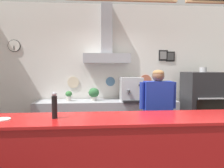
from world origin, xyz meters
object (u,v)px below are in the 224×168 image
object	(u,v)px
pizza_oven	(202,108)
espresso_machine	(131,89)
potted_thyme	(69,95)
condiment_plate	(2,119)
potted_oregano	(94,93)
pepper_grinder	(54,105)
shop_worker	(158,114)

from	to	relation	value
pizza_oven	espresso_machine	xyz separation A→B (m)	(-1.46, 0.19, 0.39)
potted_thyme	condiment_plate	bearing A→B (deg)	-101.88
potted_oregano	pepper_grinder	bearing A→B (deg)	-101.21
shop_worker	potted_oregano	distance (m)	1.52
shop_worker	espresso_machine	size ratio (longest dim) A/B	2.76
espresso_machine	potted_oregano	world-z (taller)	espresso_machine
pepper_grinder	potted_oregano	bearing A→B (deg)	78.79
espresso_machine	condiment_plate	world-z (taller)	espresso_machine
potted_oregano	pizza_oven	bearing A→B (deg)	-6.25
espresso_machine	pepper_grinder	bearing A→B (deg)	-120.06
potted_oregano	condiment_plate	world-z (taller)	potted_oregano
espresso_machine	potted_thyme	distance (m)	1.30
potted_oregano	condiment_plate	xyz separation A→B (m)	(-0.96, -2.14, -0.01)
espresso_machine	condiment_plate	bearing A→B (deg)	-129.77
pizza_oven	condiment_plate	xyz separation A→B (m)	(-3.20, -1.90, 0.29)
pizza_oven	potted_oregano	world-z (taller)	pizza_oven
pizza_oven	espresso_machine	bearing A→B (deg)	172.49
shop_worker	condiment_plate	bearing A→B (deg)	27.73
pizza_oven	shop_worker	xyz separation A→B (m)	(-1.19, -0.83, 0.08)
pizza_oven	potted_thyme	size ratio (longest dim) A/B	7.68
potted_oregano	potted_thyme	bearing A→B (deg)	-178.01
pizza_oven	condiment_plate	distance (m)	3.73
potted_oregano	potted_thyme	xyz separation A→B (m)	(-0.52, -0.02, -0.04)
pizza_oven	shop_worker	distance (m)	1.45
espresso_machine	pepper_grinder	xyz separation A→B (m)	(-1.19, -2.06, 0.04)
pizza_oven	potted_thyme	distance (m)	2.78
potted_oregano	pepper_grinder	world-z (taller)	pepper_grinder
condiment_plate	espresso_machine	bearing A→B (deg)	50.23
potted_thyme	pepper_grinder	bearing A→B (deg)	-87.34
potted_thyme	potted_oregano	bearing A→B (deg)	1.99
shop_worker	pepper_grinder	bearing A→B (deg)	35.15
espresso_machine	pepper_grinder	world-z (taller)	espresso_machine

